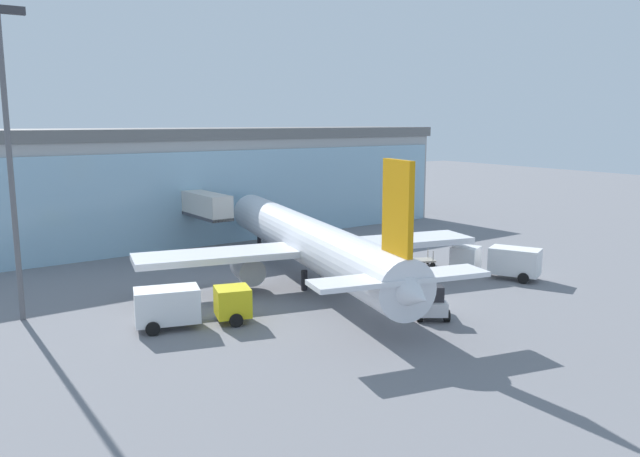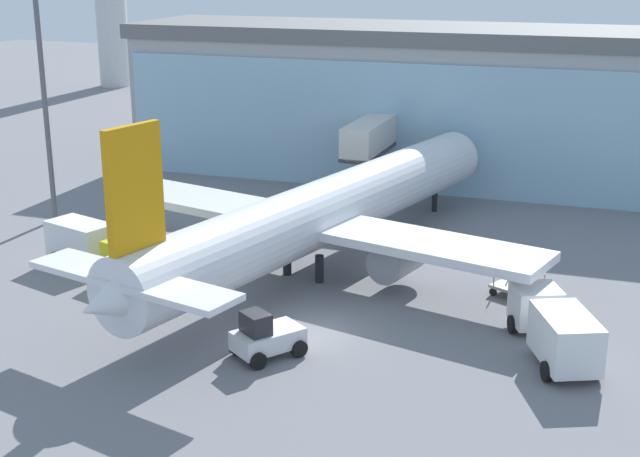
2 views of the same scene
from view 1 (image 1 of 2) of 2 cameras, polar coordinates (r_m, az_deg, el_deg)
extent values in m
plane|color=slate|center=(46.41, 8.16, -6.71)|extent=(240.00, 240.00, 0.00)
cube|color=#A4A4A4|center=(74.26, -9.44, 3.83)|extent=(57.48, 15.56, 11.11)
cube|color=#94BCD3|center=(68.80, -7.05, 2.96)|extent=(55.65, 3.55, 10.00)
cube|color=slate|center=(73.88, -9.57, 8.58)|extent=(58.63, 15.88, 1.20)
cube|color=beige|center=(64.87, -11.25, 2.33)|extent=(2.69, 12.31, 2.40)
cube|color=#3F3F47|center=(65.01, -11.22, 1.41)|extent=(2.73, 12.32, 0.30)
cylinder|color=#4C4C51|center=(69.48, -12.71, 0.23)|extent=(0.70, 0.70, 3.69)
cylinder|color=#59595E|center=(44.83, -26.43, 4.59)|extent=(0.36, 0.36, 19.67)
cylinder|color=silver|center=(51.27, -1.31, -1.03)|extent=(10.46, 34.12, 3.76)
cone|color=silver|center=(67.29, -6.32, 1.52)|extent=(4.29, 3.69, 3.76)
cone|color=silver|center=(36.17, 8.09, -5.74)|extent=(4.12, 4.59, 3.39)
cube|color=silver|center=(49.78, -0.63, -1.79)|extent=(28.11, 9.65, 0.50)
cube|color=silver|center=(36.87, 7.34, -4.51)|extent=(11.26, 4.54, 0.30)
cube|color=orange|center=(36.51, 7.11, 1.91)|extent=(0.99, 3.21, 5.56)
cylinder|color=gray|center=(48.96, -6.64, -3.68)|extent=(2.69, 3.55, 2.10)
cylinder|color=gray|center=(52.57, 4.57, -2.70)|extent=(2.69, 3.55, 2.10)
cylinder|color=black|center=(49.00, -1.45, -4.75)|extent=(0.50, 0.50, 1.60)
cylinder|color=black|center=(49.79, 1.00, -4.51)|extent=(0.50, 0.50, 1.60)
cylinder|color=black|center=(64.89, -5.58, -1.18)|extent=(0.40, 0.40, 1.60)
cube|color=yellow|center=(41.65, -7.99, -6.63)|extent=(2.68, 2.68, 1.90)
cube|color=white|center=(41.10, -13.80, -6.83)|extent=(4.42, 3.13, 2.20)
cylinder|color=black|center=(42.96, -8.23, -7.45)|extent=(0.95, 0.52, 0.90)
cylinder|color=black|center=(40.89, -7.68, -8.33)|extent=(0.95, 0.52, 0.90)
cylinder|color=black|center=(42.42, -15.23, -7.92)|extent=(0.95, 0.52, 0.90)
cylinder|color=black|center=(40.32, -15.04, -8.85)|extent=(0.95, 0.52, 0.90)
cube|color=silver|center=(55.71, 13.16, -2.59)|extent=(2.96, 2.96, 1.90)
cube|color=white|center=(54.65, 17.38, -2.87)|extent=(3.77, 4.56, 2.20)
cylinder|color=black|center=(54.89, 12.78, -3.78)|extent=(0.67, 0.94, 0.90)
cylinder|color=black|center=(56.95, 13.45, -3.32)|extent=(0.67, 0.94, 0.90)
cylinder|color=black|center=(53.64, 18.10, -4.35)|extent=(0.67, 0.94, 0.90)
cylinder|color=black|center=(55.74, 18.58, -3.85)|extent=(0.67, 0.94, 0.90)
cube|color=#9E998C|center=(57.83, 9.01, -2.90)|extent=(3.21, 2.59, 0.16)
cylinder|color=black|center=(56.89, 8.15, -3.40)|extent=(0.45, 0.29, 0.44)
cylinder|color=#9E998C|center=(56.71, 8.17, -2.58)|extent=(0.08, 0.08, 0.90)
cylinder|color=black|center=(58.23, 7.73, -3.08)|extent=(0.45, 0.29, 0.44)
cylinder|color=#9E998C|center=(58.05, 7.75, -2.28)|extent=(0.08, 0.08, 0.90)
cylinder|color=black|center=(57.60, 10.28, -3.29)|extent=(0.45, 0.29, 0.44)
cylinder|color=#9E998C|center=(57.42, 10.31, -2.49)|extent=(0.08, 0.08, 0.90)
cylinder|color=black|center=(58.92, 9.81, -2.98)|extent=(0.45, 0.29, 0.44)
cylinder|color=#9E998C|center=(58.74, 9.84, -2.19)|extent=(0.08, 0.08, 0.90)
cube|color=silver|center=(43.20, 10.06, -6.84)|extent=(3.24, 3.67, 0.90)
cube|color=#26262B|center=(42.33, 10.25, -5.86)|extent=(1.72, 1.60, 1.00)
cylinder|color=black|center=(44.23, 8.62, -7.01)|extent=(0.73, 0.86, 0.80)
cylinder|color=black|center=(44.55, 10.93, -6.96)|extent=(0.73, 0.86, 0.80)
cylinder|color=black|center=(42.12, 9.09, -7.89)|extent=(0.73, 0.86, 0.80)
cylinder|color=black|center=(42.45, 11.51, -7.83)|extent=(0.73, 0.86, 0.80)
cone|color=orange|center=(44.76, 5.84, -6.92)|extent=(0.36, 0.36, 0.55)
cone|color=orange|center=(58.43, 12.07, -3.11)|extent=(0.36, 0.36, 0.55)
camera|label=2|loc=(45.44, 63.44, 10.57)|focal=50.00mm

